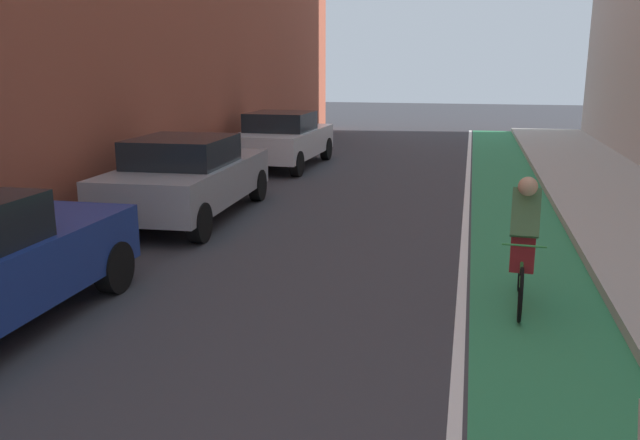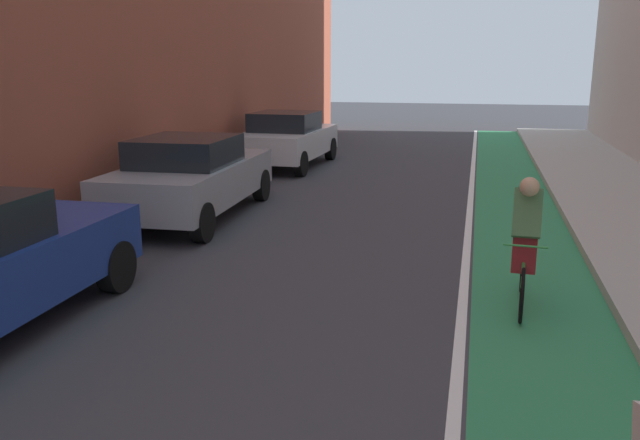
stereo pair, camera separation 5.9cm
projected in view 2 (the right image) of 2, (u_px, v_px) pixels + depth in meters
name	position (u px, v px, depth m)	size (l,w,h in m)	color
ground_plane	(315.00, 256.00, 9.83)	(78.98, 78.98, 0.00)	#38383D
bike_lane_paint	(523.00, 235.00, 11.01)	(1.60, 35.90, 0.00)	#2D8451
lane_divider_stripe	(468.00, 232.00, 11.21)	(0.12, 35.90, 0.00)	white
parked_sedan_silver	(191.00, 176.00, 12.14)	(2.07, 4.55, 1.53)	#9EA0A8
parked_sedan_white	(287.00, 139.00, 18.19)	(2.02, 4.26, 1.53)	silver
cyclist_trailing	(525.00, 241.00, 7.64)	(0.48, 1.68, 1.59)	black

